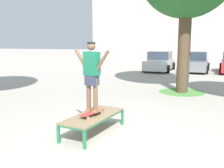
{
  "coord_description": "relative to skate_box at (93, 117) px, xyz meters",
  "views": [
    {
      "loc": [
        1.68,
        -5.76,
        2.26
      ],
      "look_at": [
        -0.64,
        1.48,
        1.0
      ],
      "focal_mm": 41.61,
      "sensor_mm": 36.0,
      "label": 1
    }
  ],
  "objects": [
    {
      "name": "skater",
      "position": [
        -0.01,
        -0.05,
        1.12
      ],
      "size": [
        0.99,
        0.36,
        1.69
      ],
      "color": "brown",
      "rests_on": "skateboard"
    },
    {
      "name": "light_post",
      "position": [
        2.02,
        7.34,
        3.41
      ],
      "size": [
        0.36,
        0.36,
        5.83
      ],
      "color": "#4C4C51",
      "rests_on": "ground"
    },
    {
      "name": "car_white",
      "position": [
        -0.26,
        14.39,
        0.28
      ],
      "size": [
        2.12,
        4.3,
        1.5
      ],
      "color": "silver",
      "rests_on": "ground"
    },
    {
      "name": "car_grey",
      "position": [
        2.38,
        14.76,
        0.28
      ],
      "size": [
        2.15,
        4.31,
        1.5
      ],
      "color": "slate",
      "rests_on": "ground"
    },
    {
      "name": "ground_plane",
      "position": [
        0.64,
        0.02,
        -0.41
      ],
      "size": [
        120.0,
        120.0,
        0.0
      ],
      "primitive_type": "plane",
      "color": "#B2AA9E"
    },
    {
      "name": "building_facade",
      "position": [
        2.01,
        33.08,
        4.66
      ],
      "size": [
        29.03,
        4.0,
        10.14
      ],
      "primitive_type": "cube",
      "color": "beige",
      "rests_on": "ground"
    },
    {
      "name": "grass_patch_mid_back",
      "position": [
        1.81,
        6.09,
        -0.41
      ],
      "size": [
        2.02,
        2.02,
        0.01
      ],
      "primitive_type": "cylinder",
      "color": "#519342",
      "rests_on": "ground"
    },
    {
      "name": "skate_box",
      "position": [
        0.0,
        0.0,
        0.0
      ],
      "size": [
        1.08,
        2.0,
        0.46
      ],
      "color": "#237A4C",
      "rests_on": "ground"
    },
    {
      "name": "skateboard",
      "position": [
        -0.01,
        -0.05,
        0.12
      ],
      "size": [
        0.38,
        0.82,
        0.09
      ],
      "color": "#B23333",
      "rests_on": "skate_box"
    }
  ]
}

